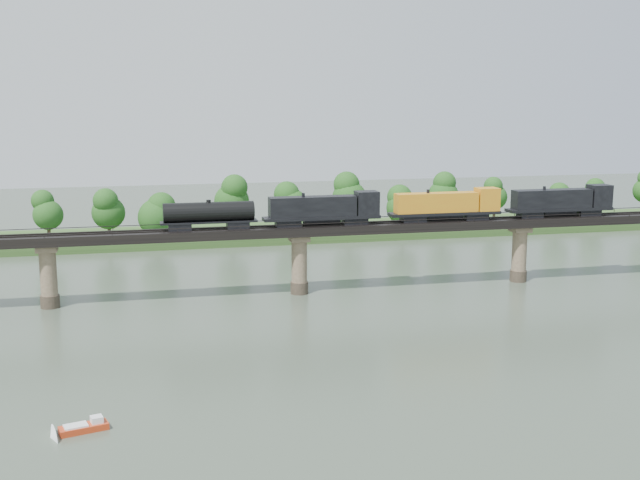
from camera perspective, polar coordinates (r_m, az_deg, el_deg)
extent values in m
plane|color=#344133|center=(107.05, 1.75, -7.66)|extent=(400.00, 400.00, 0.00)
cube|color=#29481C|center=(188.06, -4.80, 0.45)|extent=(300.00, 24.00, 1.60)
cylinder|color=#473A2D|center=(133.15, -18.64, -4.14)|extent=(3.00, 3.00, 2.00)
cylinder|color=#867257|center=(132.14, -18.76, -2.25)|extent=(2.60, 2.60, 9.00)
cube|color=#867257|center=(131.36, -18.86, -0.55)|extent=(3.20, 3.20, 1.00)
cylinder|color=#473A2D|center=(134.91, -1.48, -3.40)|extent=(3.00, 3.00, 2.00)
cylinder|color=#867257|center=(133.90, -1.48, -1.53)|extent=(2.60, 2.60, 9.00)
cube|color=#867257|center=(133.14, -1.49, 0.15)|extent=(3.20, 3.20, 1.00)
cylinder|color=#473A2D|center=(147.88, 13.91, -2.48)|extent=(3.00, 3.00, 2.00)
cylinder|color=#867257|center=(146.97, 13.99, -0.77)|extent=(2.60, 2.60, 9.00)
cube|color=#867257|center=(146.27, 14.06, 0.77)|extent=(3.20, 3.20, 1.00)
cube|color=black|center=(132.92, -1.50, 0.68)|extent=(220.00, 5.00, 1.50)
cube|color=black|center=(132.06, -1.43, 0.98)|extent=(220.00, 0.12, 0.16)
cube|color=black|center=(133.51, -1.56, 1.08)|extent=(220.00, 0.12, 0.16)
cube|color=black|center=(130.36, -1.29, 1.13)|extent=(220.00, 0.10, 0.10)
cube|color=black|center=(135.01, -1.70, 1.45)|extent=(220.00, 0.10, 0.10)
cube|color=black|center=(130.42, -1.29, 0.98)|extent=(0.08, 0.08, 0.70)
cube|color=black|center=(135.06, -1.70, 1.31)|extent=(0.08, 0.08, 0.70)
cylinder|color=#382619|center=(178.24, -18.69, 0.21)|extent=(0.70, 0.70, 3.51)
sphere|color=#164313|center=(177.52, -18.78, 1.70)|extent=(6.31, 6.31, 6.31)
sphere|color=#164313|center=(177.13, -18.83, 2.63)|extent=(4.73, 4.73, 4.73)
cylinder|color=#382619|center=(179.89, -14.75, 0.48)|extent=(0.70, 0.70, 3.34)
sphere|color=#164313|center=(179.20, -14.81, 1.89)|extent=(7.18, 7.18, 7.18)
sphere|color=#164313|center=(178.82, -14.86, 2.77)|extent=(5.39, 5.39, 5.39)
cylinder|color=#382619|center=(177.21, -11.47, 0.39)|extent=(0.70, 0.70, 2.83)
sphere|color=#164313|center=(176.61, -11.51, 1.59)|extent=(8.26, 8.26, 8.26)
sphere|color=#164313|center=(176.27, -11.54, 2.35)|extent=(6.19, 6.19, 6.19)
cylinder|color=#382619|center=(184.69, -6.26, 1.11)|extent=(0.70, 0.70, 3.96)
sphere|color=#164313|center=(183.92, -6.30, 2.74)|extent=(8.07, 8.07, 8.07)
sphere|color=#164313|center=(183.51, -6.32, 3.76)|extent=(6.05, 6.05, 6.05)
cylinder|color=#382619|center=(185.28, -2.04, 1.09)|extent=(0.70, 0.70, 3.27)
sphere|color=#164313|center=(184.62, -2.05, 2.42)|extent=(8.03, 8.03, 8.03)
sphere|color=#164313|center=(184.27, -2.05, 3.26)|extent=(6.02, 6.02, 6.02)
cylinder|color=#382619|center=(189.47, 2.10, 1.40)|extent=(0.70, 0.70, 3.92)
sphere|color=#164313|center=(188.73, 2.11, 2.96)|extent=(8.29, 8.29, 8.29)
sphere|color=#164313|center=(188.33, 2.11, 3.95)|extent=(6.21, 6.21, 6.21)
cylinder|color=#382619|center=(186.12, 5.90, 1.05)|extent=(0.70, 0.70, 3.02)
sphere|color=#164313|center=(185.51, 5.93, 2.27)|extent=(7.74, 7.74, 7.74)
sphere|color=#164313|center=(185.18, 5.94, 3.05)|extent=(5.80, 5.80, 5.80)
cylinder|color=#382619|center=(198.63, 8.72, 1.68)|extent=(0.70, 0.70, 3.80)
sphere|color=#164313|center=(197.94, 8.76, 3.13)|extent=(7.47, 7.47, 7.47)
sphere|color=#164313|center=(197.57, 8.78, 4.04)|extent=(5.60, 5.60, 5.60)
cylinder|color=#382619|center=(204.27, 12.26, 1.75)|extent=(0.70, 0.70, 3.38)
sphere|color=#164313|center=(203.66, 12.31, 3.00)|extent=(6.23, 6.23, 6.23)
sphere|color=#164313|center=(203.33, 12.34, 3.79)|extent=(4.67, 4.67, 4.67)
cylinder|color=#382619|center=(205.48, 16.46, 1.52)|extent=(0.70, 0.70, 2.77)
sphere|color=#164313|center=(204.97, 16.51, 2.54)|extent=(7.04, 7.04, 7.04)
sphere|color=#164313|center=(204.68, 16.54, 3.18)|extent=(5.28, 5.28, 5.28)
cylinder|color=#382619|center=(216.59, 18.86, 1.85)|extent=(0.70, 0.70, 2.94)
sphere|color=#164313|center=(216.08, 18.92, 2.88)|extent=(6.73, 6.73, 6.73)
sphere|color=#164313|center=(215.79, 18.96, 3.52)|extent=(5.05, 5.05, 5.05)
cube|color=black|center=(152.24, 18.50, 1.89)|extent=(4.15, 2.49, 1.14)
cube|color=black|center=(146.64, 14.69, 1.78)|extent=(4.15, 2.49, 1.14)
cube|color=black|center=(149.26, 16.65, 2.11)|extent=(19.70, 3.11, 0.52)
cube|color=black|center=(148.25, 16.16, 2.83)|extent=(14.52, 2.80, 3.32)
cube|color=black|center=(152.94, 19.23, 3.00)|extent=(3.73, 3.11, 3.94)
cylinder|color=black|center=(149.34, 16.63, 1.90)|extent=(6.22, 1.45, 1.45)
cube|color=black|center=(142.17, 10.98, 1.67)|extent=(4.15, 2.49, 1.14)
cube|color=black|center=(137.97, 6.64, 1.53)|extent=(4.15, 2.49, 1.14)
cube|color=black|center=(139.86, 8.85, 1.89)|extent=(19.70, 3.11, 0.52)
cube|color=#C38217|center=(139.03, 8.27, 2.66)|extent=(14.52, 2.80, 3.32)
cube|color=#C38217|center=(142.61, 11.78, 2.87)|extent=(3.73, 3.11, 3.94)
cylinder|color=black|center=(139.94, 8.84, 1.66)|extent=(6.22, 1.45, 1.45)
cube|color=black|center=(134.89, 2.48, 1.39)|extent=(4.15, 2.49, 1.14)
cube|color=black|center=(132.35, -2.29, 1.21)|extent=(4.15, 2.49, 1.14)
cube|color=black|center=(133.39, 0.12, 1.61)|extent=(19.70, 3.11, 0.52)
cube|color=black|center=(132.77, -0.54, 2.40)|extent=(14.52, 2.80, 3.32)
cube|color=black|center=(135.02, 3.34, 2.65)|extent=(3.73, 3.11, 3.94)
cylinder|color=black|center=(133.48, 0.12, 1.37)|extent=(6.22, 1.45, 1.45)
cube|color=black|center=(131.10, -5.86, 1.08)|extent=(3.63, 2.28, 1.14)
cube|color=black|center=(130.31, -9.93, 0.92)|extent=(3.63, 2.28, 1.14)
cube|color=black|center=(130.52, -7.90, 1.29)|extent=(15.56, 2.49, 0.31)
cylinder|color=black|center=(130.27, -7.91, 2.01)|extent=(14.52, 3.11, 3.11)
cylinder|color=black|center=(130.04, -7.93, 2.74)|extent=(0.73, 0.73, 0.52)
cube|color=#B63414|center=(85.26, -16.46, -12.71)|extent=(5.01, 2.88, 0.66)
cube|color=white|center=(84.99, -16.98, -12.54)|extent=(2.56, 1.96, 0.24)
cube|color=white|center=(85.24, -15.59, -12.19)|extent=(1.39, 1.39, 0.66)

